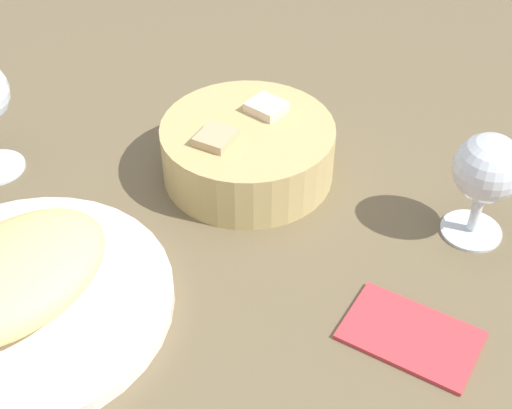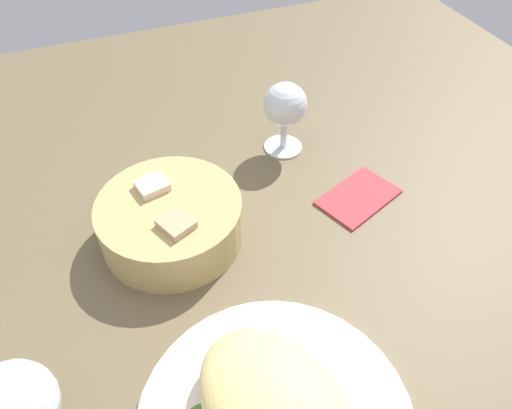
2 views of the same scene
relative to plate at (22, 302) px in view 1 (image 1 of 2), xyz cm
name	(u,v)px [view 1 (image 1 of 2)]	position (x,y,z in cm)	size (l,w,h in cm)	color
ground_plane	(196,260)	(15.51, -3.55, -1.70)	(140.00, 140.00, 2.00)	brown
plate	(22,302)	(0.00, 0.00, 0.00)	(26.20, 26.20, 1.40)	white
omelette	(13,275)	(0.00, 0.00, 3.37)	(17.54, 11.93, 5.35)	#EDD37E
lettuce_garnish	(12,239)	(2.07, 6.24, 1.51)	(4.07, 4.07, 1.62)	#458429
bread_basket	(248,150)	(26.68, 2.98, 2.38)	(17.92, 17.92, 6.98)	tan
wine_glass_near	(487,173)	(38.32, -17.48, 6.58)	(6.44, 6.44, 11.11)	silver
folded_napkin	(411,334)	(24.26, -22.75, -0.30)	(11.00, 7.00, 0.80)	#D03A40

